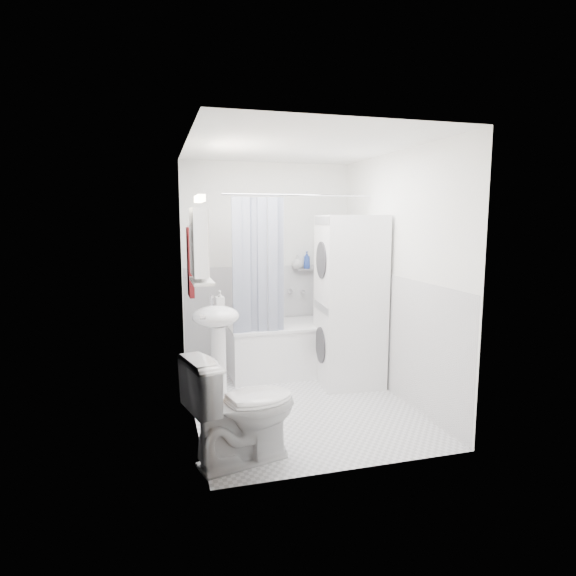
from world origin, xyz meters
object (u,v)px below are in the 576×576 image
object	(u,v)px
sink	(217,332)
toilet	(243,408)
bathtub	(294,345)
washer_dryer	(349,301)

from	to	relation	value
sink	toilet	bearing A→B (deg)	-88.32
bathtub	washer_dryer	size ratio (longest dim) A/B	0.84
sink	washer_dryer	bearing A→B (deg)	8.44
sink	washer_dryer	xyz separation A→B (m)	(1.43, 0.21, 0.19)
bathtub	toilet	bearing A→B (deg)	-116.39
bathtub	sink	xyz separation A→B (m)	(-0.97, -0.73, 0.39)
sink	toilet	size ratio (longest dim) A/B	1.27
sink	toilet	xyz separation A→B (m)	(0.03, -1.16, -0.30)
bathtub	washer_dryer	bearing A→B (deg)	-48.14
washer_dryer	bathtub	bearing A→B (deg)	136.96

